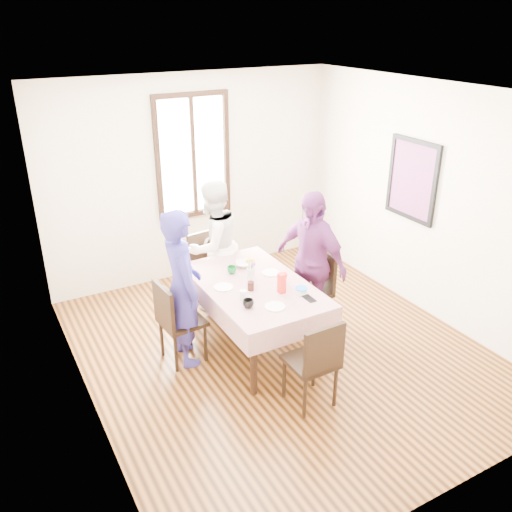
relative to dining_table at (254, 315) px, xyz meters
name	(u,v)px	position (x,y,z in m)	size (l,w,h in m)	color
ground	(280,349)	(0.21, -0.21, -0.38)	(4.50, 4.50, 0.00)	black
back_wall	(193,178)	(0.21, 2.04, 0.98)	(4.00, 4.00, 0.00)	beige
right_wall	(430,203)	(2.21, -0.21, 0.98)	(4.50, 4.50, 0.00)	beige
window_frame	(193,156)	(0.21, 2.02, 1.27)	(1.02, 0.06, 1.62)	black
window_pane	(193,156)	(0.21, 2.03, 1.27)	(0.90, 0.02, 1.50)	white
art_poster	(412,180)	(2.19, 0.09, 1.18)	(0.04, 0.76, 0.96)	red
dining_table	(254,315)	(0.00, 0.00, 0.00)	(0.91, 1.56, 0.75)	black
tablecloth	(254,284)	(0.00, 0.00, 0.38)	(1.03, 1.68, 0.01)	#620C13
chair_left	(182,321)	(-0.76, 0.15, 0.08)	(0.42, 0.42, 0.91)	black
chair_right	(310,291)	(0.76, 0.05, 0.08)	(0.42, 0.42, 0.91)	black
chair_far	(212,271)	(0.00, 1.07, 0.08)	(0.42, 0.42, 0.91)	black
chair_near	(311,361)	(0.00, -1.07, 0.08)	(0.42, 0.42, 0.91)	black
person_left	(182,288)	(-0.74, 0.15, 0.46)	(0.61, 0.40, 1.67)	navy
person_far	(211,245)	(0.00, 1.05, 0.43)	(0.78, 0.61, 1.61)	white
person_right	(310,262)	(0.74, 0.05, 0.45)	(0.96, 0.40, 1.65)	#6E2D6C
mug_black	(248,304)	(-0.29, -0.41, 0.43)	(0.11, 0.11, 0.08)	black
mug_flag	(282,278)	(0.28, -0.12, 0.44)	(0.10, 0.10, 0.10)	red
mug_green	(232,270)	(-0.09, 0.33, 0.43)	(0.10, 0.10, 0.08)	#0C7226
serving_bowl	(244,264)	(0.11, 0.42, 0.41)	(0.19, 0.19, 0.05)	white
juice_carton	(282,283)	(0.15, -0.31, 0.49)	(0.07, 0.07, 0.21)	red
butter_tub	(301,291)	(0.31, -0.43, 0.41)	(0.11, 0.11, 0.05)	white
jam_jar	(251,286)	(-0.09, -0.11, 0.43)	(0.07, 0.07, 0.09)	black
drinking_glass	(243,295)	(-0.26, -0.25, 0.44)	(0.07, 0.07, 0.10)	silver
smartphone	(309,299)	(0.32, -0.56, 0.39)	(0.08, 0.16, 0.01)	black
flower_vase	(250,275)	(-0.01, 0.06, 0.46)	(0.08, 0.08, 0.16)	silver
plate_left	(223,287)	(-0.32, 0.07, 0.39)	(0.20, 0.20, 0.01)	white
plate_right	(271,273)	(0.28, 0.13, 0.39)	(0.20, 0.20, 0.01)	white
plate_near	(275,307)	(-0.06, -0.53, 0.39)	(0.20, 0.20, 0.01)	white
butter_lid	(301,288)	(0.31, -0.43, 0.45)	(0.12, 0.12, 0.01)	blue
flower_bunch	(250,264)	(-0.01, 0.06, 0.59)	(0.09, 0.09, 0.10)	yellow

